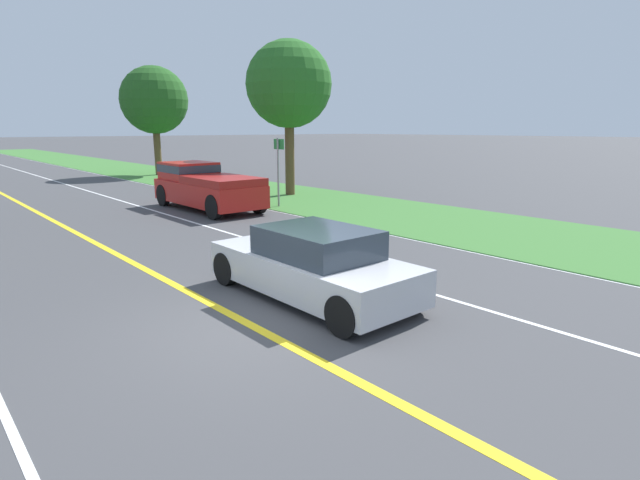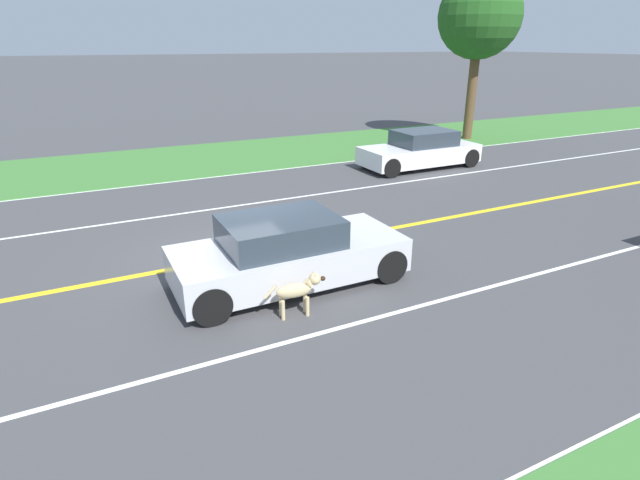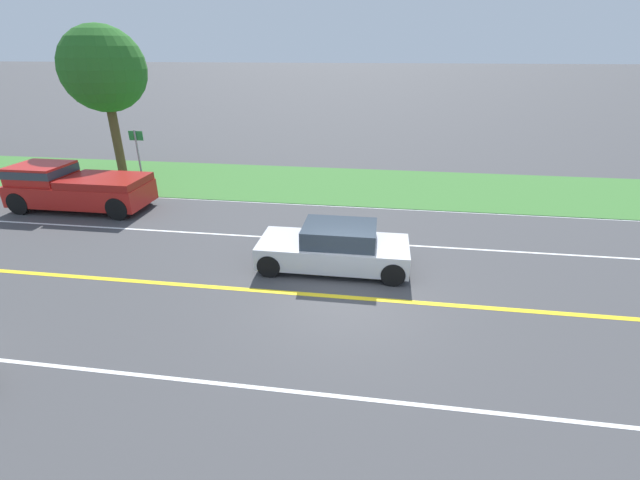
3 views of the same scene
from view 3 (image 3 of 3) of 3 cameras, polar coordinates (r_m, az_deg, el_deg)
name	(u,v)px [view 3 (image 3 of 3)]	position (r m, az deg, el deg)	size (l,w,h in m)	color
ground_plane	(346,297)	(11.28, 3.43, -7.62)	(400.00, 400.00, 0.00)	#424244
centre_divider_line	(346,297)	(11.27, 3.43, -7.61)	(0.18, 160.00, 0.01)	yellow
lane_edge_line_right	(361,207)	(17.61, 5.46, 4.37)	(0.14, 160.00, 0.01)	white
lane_dash_same_dir	(355,242)	(14.36, 4.67, -0.30)	(0.10, 160.00, 0.01)	white
lane_dash_oncoming	(329,395)	(8.51, 1.20, -20.00)	(0.10, 160.00, 0.01)	white
grass_verge_right	(364,186)	(20.45, 5.94, 7.21)	(6.00, 160.00, 0.03)	#3D7533
ego_car	(335,248)	(12.45, 1.98, -1.04)	(1.83, 4.33, 1.35)	silver
dog	(348,237)	(13.56, 3.82, 0.39)	(0.31, 1.06, 0.76)	#D1B784
pickup_truck	(74,187)	(19.73, -29.92, 6.19)	(2.09, 5.37, 1.76)	red
roadside_tree_right_near	(103,70)	(23.86, -26.92, 19.58)	(3.92, 3.92, 7.02)	brown
street_sign	(138,154)	(20.71, -23.05, 10.52)	(0.11, 0.64, 2.75)	gray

